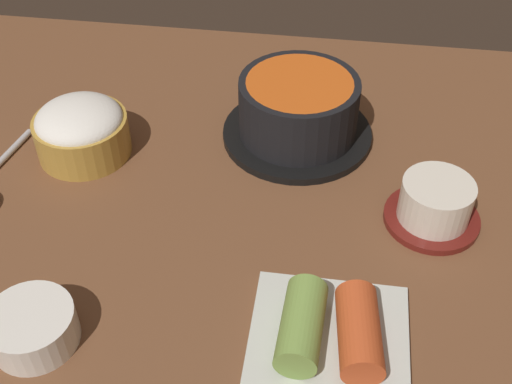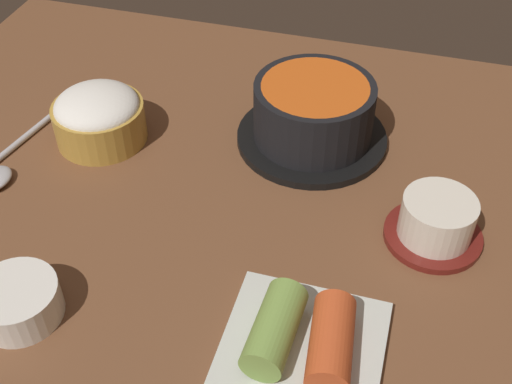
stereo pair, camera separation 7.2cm
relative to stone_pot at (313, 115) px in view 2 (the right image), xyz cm
name	(u,v)px [view 2 (the right image)]	position (x,y,z in cm)	size (l,w,h in cm)	color
dining_table	(244,203)	(-5.26, -12.41, -5.09)	(100.00, 76.00, 2.00)	brown
stone_pot	(313,115)	(0.00, 0.00, 0.00)	(19.06, 19.06, 8.29)	black
rice_bowl	(99,116)	(-25.92, -6.86, -0.58)	(11.47, 11.47, 7.01)	#B78C38
tea_cup_with_saucer	(436,221)	(16.32, -13.11, -1.49)	(10.61, 10.61, 5.45)	maroon
kimchi_plate	(302,342)	(5.94, -31.36, -2.22)	(14.77, 14.77, 4.92)	silver
side_bowl_near	(18,301)	(-21.25, -34.38, -2.10)	(8.20, 8.20, 3.72)	white
spoon	(2,168)	(-34.68, -16.23, -3.46)	(4.80, 16.37, 1.35)	#B7B7BC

